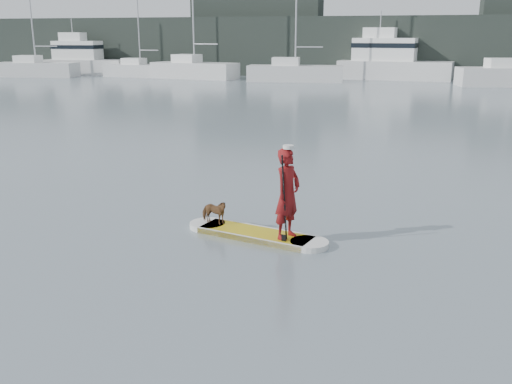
% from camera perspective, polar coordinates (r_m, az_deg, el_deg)
% --- Properties ---
extents(ground, '(140.00, 140.00, 0.00)m').
position_cam_1_polar(ground, '(11.90, -20.25, -6.20)').
color(ground, slate).
rests_on(ground, ground).
extents(paddleboard, '(3.23, 1.41, 0.12)m').
position_cam_1_polar(paddleboard, '(12.27, 0.00, -4.23)').
color(paddleboard, gold).
rests_on(paddleboard, ground).
extents(paddler, '(0.67, 0.80, 1.88)m').
position_cam_1_polar(paddler, '(11.65, 3.17, -0.19)').
color(paddler, maroon).
rests_on(paddler, paddleboard).
extents(white_cap, '(0.22, 0.22, 0.07)m').
position_cam_1_polar(white_cap, '(11.42, 3.25, 4.52)').
color(white_cap, silver).
rests_on(white_cap, paddler).
extents(dog, '(0.70, 0.40, 0.56)m').
position_cam_1_polar(dog, '(12.69, -4.23, -2.00)').
color(dog, brown).
rests_on(dog, paddleboard).
extents(paddle, '(0.11, 0.30, 2.00)m').
position_cam_1_polar(paddle, '(11.49, 2.84, -1.77)').
color(paddle, black).
rests_on(paddle, ground).
extents(sailboat_a, '(8.64, 3.68, 12.15)m').
position_cam_1_polar(sailboat_a, '(64.53, -21.16, 11.47)').
color(sailboat_a, silver).
rests_on(sailboat_a, ground).
extents(sailboat_b, '(7.87, 3.06, 11.41)m').
position_cam_1_polar(sailboat_b, '(61.21, -11.51, 11.97)').
color(sailboat_b, silver).
rests_on(sailboat_b, ground).
extents(sailboat_c, '(9.03, 4.44, 12.41)m').
position_cam_1_polar(sailboat_c, '(57.96, -6.23, 12.13)').
color(sailboat_c, silver).
rests_on(sailboat_c, ground).
extents(sailboat_d, '(8.96, 3.62, 12.86)m').
position_cam_1_polar(sailboat_d, '(54.09, 3.85, 11.95)').
color(sailboat_d, silver).
rests_on(sailboat_d, ground).
extents(sailboat_e, '(9.14, 4.47, 12.70)m').
position_cam_1_polar(sailboat_e, '(53.56, 24.11, 10.62)').
color(sailboat_e, silver).
rests_on(sailboat_e, ground).
extents(motor_yacht_a, '(11.04, 4.63, 6.42)m').
position_cam_1_polar(motor_yacht_a, '(58.01, 13.27, 12.69)').
color(motor_yacht_a, silver).
rests_on(motor_yacht_a, ground).
extents(motor_yacht_b, '(9.07, 3.66, 5.86)m').
position_cam_1_polar(motor_yacht_b, '(66.35, -16.97, 12.60)').
color(motor_yacht_b, silver).
rests_on(motor_yacht_b, ground).
extents(shore_mass, '(90.00, 6.00, 6.00)m').
position_cam_1_polar(shore_mass, '(62.32, 9.07, 14.17)').
color(shore_mass, black).
rests_on(shore_mass, ground).
extents(shore_building_west, '(14.00, 4.00, 9.00)m').
position_cam_1_polar(shore_building_west, '(65.11, 0.11, 15.72)').
color(shore_building_west, black).
rests_on(shore_building_west, ground).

